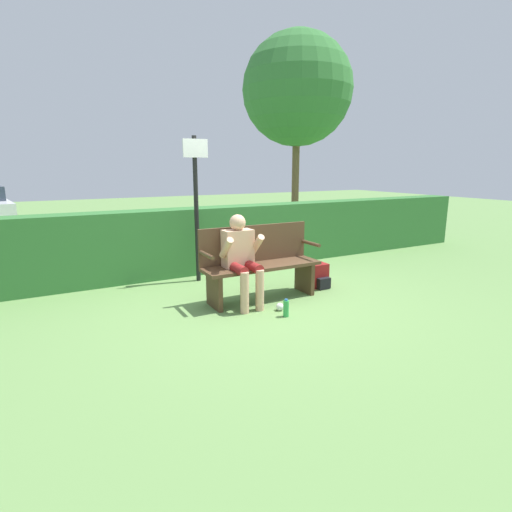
{
  "coord_description": "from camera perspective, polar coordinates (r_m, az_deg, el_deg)",
  "views": [
    {
      "loc": [
        -2.6,
        -4.6,
        1.8
      ],
      "look_at": [
        -0.15,
        -0.1,
        0.65
      ],
      "focal_mm": 28.0,
      "sensor_mm": 36.0,
      "label": 1
    }
  ],
  "objects": [
    {
      "name": "person_seated",
      "position": [
        5.2,
        -2.12,
        0.18
      ],
      "size": [
        0.53,
        0.57,
        1.2
      ],
      "color": "#DBA884",
      "rests_on": "ground"
    },
    {
      "name": "park_bench",
      "position": [
        5.5,
        0.52,
        -0.94
      ],
      "size": [
        1.66,
        0.47,
        1.01
      ],
      "color": "#513823",
      "rests_on": "ground"
    },
    {
      "name": "signpost",
      "position": [
        6.31,
        -8.54,
        7.99
      ],
      "size": [
        0.39,
        0.09,
        2.26
      ],
      "color": "black",
      "rests_on": "ground"
    },
    {
      "name": "hedge_back",
      "position": [
        7.06,
        -6.49,
        2.42
      ],
      "size": [
        12.0,
        0.5,
        1.12
      ],
      "color": "#337033",
      "rests_on": "ground"
    },
    {
      "name": "litter_crumple",
      "position": [
        5.16,
        3.42,
        -7.25
      ],
      "size": [
        0.1,
        0.1,
        0.1
      ],
      "color": "silver",
      "rests_on": "ground"
    },
    {
      "name": "backpack",
      "position": [
        6.18,
        8.81,
        -2.8
      ],
      "size": [
        0.27,
        0.35,
        0.36
      ],
      "color": "maroon",
      "rests_on": "ground"
    },
    {
      "name": "ground_plane",
      "position": [
        5.58,
        0.87,
        -6.19
      ],
      "size": [
        40.0,
        40.0,
        0.0
      ],
      "primitive_type": "plane",
      "color": "#668E4C"
    },
    {
      "name": "water_bottle",
      "position": [
        4.94,
        4.31,
        -7.46
      ],
      "size": [
        0.07,
        0.07,
        0.23
      ],
      "color": "green",
      "rests_on": "ground"
    },
    {
      "name": "tree",
      "position": [
        12.08,
        5.92,
        22.51
      ],
      "size": [
        3.07,
        3.07,
        5.43
      ],
      "color": "brown",
      "rests_on": "ground"
    }
  ]
}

